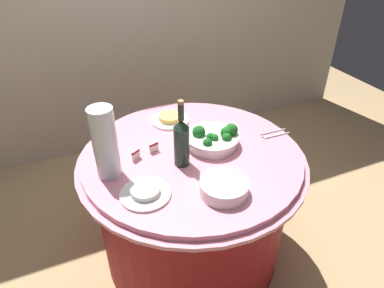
% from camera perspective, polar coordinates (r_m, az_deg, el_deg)
% --- Properties ---
extents(ground_plane, '(6.00, 6.00, 0.00)m').
position_cam_1_polar(ground_plane, '(2.24, 0.00, -17.09)').
color(ground_plane, tan).
extents(buffet_table, '(1.16, 1.16, 0.74)m').
position_cam_1_polar(buffet_table, '(1.96, 0.00, -10.14)').
color(buffet_table, maroon).
rests_on(buffet_table, ground_plane).
extents(broccoli_bowl, '(0.28, 0.28, 0.12)m').
position_cam_1_polar(broccoli_bowl, '(1.76, 3.54, 0.89)').
color(broccoli_bowl, white).
rests_on(broccoli_bowl, buffet_table).
extents(plate_stack, '(0.21, 0.21, 0.06)m').
position_cam_1_polar(plate_stack, '(1.48, 5.33, -7.21)').
color(plate_stack, white).
rests_on(plate_stack, buffet_table).
extents(wine_bottle, '(0.07, 0.07, 0.34)m').
position_cam_1_polar(wine_bottle, '(1.58, -1.76, 0.50)').
color(wine_bottle, '#1A2E21').
rests_on(wine_bottle, buffet_table).
extents(decorative_fruit_vase, '(0.11, 0.11, 0.34)m').
position_cam_1_polar(decorative_fruit_vase, '(1.55, -14.19, -0.37)').
color(decorative_fruit_vase, silver).
rests_on(decorative_fruit_vase, buffet_table).
extents(serving_tongs, '(0.17, 0.05, 0.01)m').
position_cam_1_polar(serving_tongs, '(1.92, 13.47, 1.63)').
color(serving_tongs, silver).
rests_on(serving_tongs, buffet_table).
extents(food_plate_noodles, '(0.22, 0.22, 0.04)m').
position_cam_1_polar(food_plate_noodles, '(1.99, -3.69, 4.19)').
color(food_plate_noodles, white).
rests_on(food_plate_noodles, buffet_table).
extents(food_plate_rice, '(0.22, 0.22, 0.04)m').
position_cam_1_polar(food_plate_rice, '(1.48, -7.79, -8.02)').
color(food_plate_rice, white).
rests_on(food_plate_rice, buffet_table).
extents(label_placard_front, '(0.05, 0.03, 0.05)m').
position_cam_1_polar(label_placard_front, '(1.68, -9.34, -1.71)').
color(label_placard_front, white).
rests_on(label_placard_front, buffet_table).
extents(label_placard_mid, '(0.05, 0.02, 0.05)m').
position_cam_1_polar(label_placard_mid, '(1.72, -6.37, -0.47)').
color(label_placard_mid, white).
rests_on(label_placard_mid, buffet_table).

